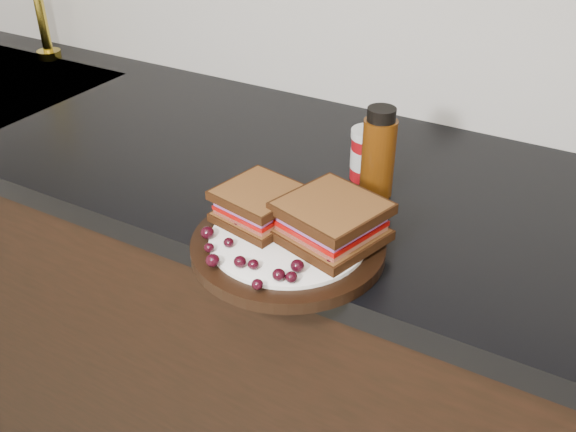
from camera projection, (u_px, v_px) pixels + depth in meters
name	position (u px, v px, depth m)	size (l,w,h in m)	color
base_cabinets	(383.00, 391.00, 1.32)	(3.96, 0.58, 0.86)	black
countertop	(405.00, 204.00, 1.08)	(3.98, 0.60, 0.04)	black
faucet	(39.00, 3.00, 1.58)	(0.06, 0.22, 0.28)	gold
plate	(288.00, 246.00, 0.92)	(0.28, 0.28, 0.02)	black
sandwich_left	(260.00, 204.00, 0.94)	(0.11, 0.11, 0.05)	brown
sandwich_right	(331.00, 221.00, 0.90)	(0.13, 0.13, 0.06)	brown
grape_0	(207.00, 233.00, 0.91)	(0.02, 0.02, 0.02)	black
grape_1	(229.00, 242.00, 0.89)	(0.01, 0.01, 0.01)	black
grape_2	(209.00, 248.00, 0.88)	(0.01, 0.01, 0.01)	black
grape_3	(213.00, 260.00, 0.85)	(0.02, 0.02, 0.02)	black
grape_4	(240.00, 262.00, 0.85)	(0.02, 0.02, 0.02)	black
grape_5	(253.00, 264.00, 0.85)	(0.02, 0.02, 0.01)	black
grape_6	(257.00, 284.00, 0.81)	(0.02, 0.02, 0.01)	black
grape_7	(279.00, 275.00, 0.83)	(0.02, 0.02, 0.02)	black
grape_8	(291.00, 277.00, 0.82)	(0.02, 0.02, 0.02)	black
grape_9	(297.00, 266.00, 0.84)	(0.02, 0.02, 0.02)	black
grape_10	(330.00, 265.00, 0.84)	(0.02, 0.02, 0.02)	black
grape_11	(325.00, 261.00, 0.85)	(0.02, 0.02, 0.01)	black
grape_12	(345.00, 253.00, 0.87)	(0.02, 0.02, 0.02)	black
grape_13	(351.00, 243.00, 0.89)	(0.02, 0.02, 0.02)	black
grape_14	(342.00, 231.00, 0.91)	(0.02, 0.02, 0.02)	black
grape_15	(324.00, 234.00, 0.91)	(0.02, 0.02, 0.02)	black
grape_16	(271.00, 203.00, 0.98)	(0.02, 0.02, 0.02)	black
grape_17	(262.00, 207.00, 0.96)	(0.02, 0.02, 0.02)	black
grape_18	(243.00, 209.00, 0.96)	(0.02, 0.02, 0.02)	black
grape_19	(244.00, 215.00, 0.95)	(0.02, 0.02, 0.02)	black
grape_20	(239.00, 226.00, 0.92)	(0.02, 0.02, 0.02)	black
grape_21	(268.00, 213.00, 0.95)	(0.02, 0.02, 0.02)	black
grape_22	(256.00, 219.00, 0.94)	(0.02, 0.02, 0.02)	black
grape_23	(236.00, 210.00, 0.96)	(0.02, 0.02, 0.02)	black
condiment_jar	(368.00, 154.00, 1.09)	(0.06, 0.06, 0.09)	#9C0B10
oil_bottle	(378.00, 152.00, 1.03)	(0.05, 0.05, 0.15)	#532808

